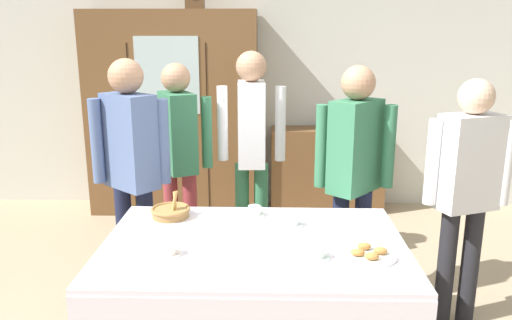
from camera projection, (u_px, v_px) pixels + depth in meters
name	position (u px, v px, depth m)	size (l,w,h in m)	color
back_wall	(262.00, 79.00, 5.32)	(6.40, 0.10, 2.70)	silver
dining_table	(254.00, 261.00, 2.70)	(1.61, 1.09, 0.75)	brown
wall_cabinet	(173.00, 114.00, 5.14)	(1.70, 0.46, 2.04)	brown
bookshelf_low	(327.00, 169.00, 5.29)	(1.17, 0.35, 0.87)	brown
book_stack	(328.00, 125.00, 5.18)	(0.18, 0.22, 0.08)	#664C7A
tea_cup_center	(169.00, 250.00, 2.55)	(0.13, 0.13, 0.06)	white
tea_cup_mid_right	(317.00, 253.00, 2.51)	(0.13, 0.13, 0.06)	silver
tea_cup_back_edge	(254.00, 211.00, 3.08)	(0.13, 0.13, 0.06)	silver
tea_cup_front_edge	(292.00, 221.00, 2.93)	(0.13, 0.13, 0.06)	white
bread_basket	(171.00, 212.00, 3.06)	(0.24, 0.24, 0.16)	#9E7542
pastry_plate	(368.00, 254.00, 2.53)	(0.28, 0.28, 0.05)	white
spoon_far_left	(190.00, 235.00, 2.80)	(0.12, 0.02, 0.01)	silver
spoon_mid_right	(254.00, 248.00, 2.62)	(0.12, 0.02, 0.01)	silver
spoon_front_edge	(235.00, 220.00, 3.02)	(0.12, 0.02, 0.01)	silver
person_beside_shelf	(178.00, 147.00, 3.85)	(0.52, 0.41, 1.62)	#933338
person_behind_table_left	(131.00, 159.00, 3.34)	(0.52, 0.38, 1.68)	#191E38
person_behind_table_right	(354.00, 164.00, 3.33)	(0.52, 0.40, 1.64)	#191E38
person_near_right_end	(467.00, 181.00, 3.08)	(0.52, 0.31, 1.58)	#232328
person_by_cabinet	(251.00, 139.00, 3.87)	(0.52, 0.37, 1.70)	#33704C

